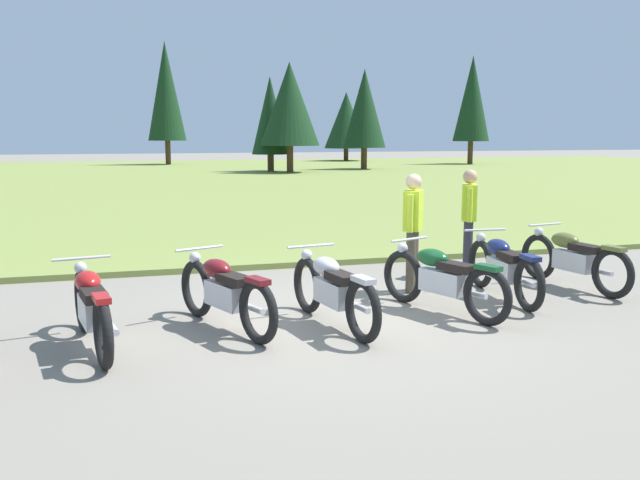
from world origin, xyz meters
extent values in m
plane|color=gray|center=(0.00, 0.00, 0.00)|extent=(140.00, 140.00, 0.00)
cube|color=olive|center=(0.00, 25.31, 0.05)|extent=(80.00, 44.00, 0.10)
cylinder|color=#47331E|center=(11.44, 31.04, 0.69)|extent=(0.36, 0.36, 1.38)
cone|color=#143319|center=(11.44, 31.04, 3.66)|extent=(2.55, 2.55, 4.57)
cylinder|color=#47331E|center=(5.62, 30.32, 0.53)|extent=(0.36, 0.36, 1.05)
cone|color=#143319|center=(5.62, 30.32, 3.20)|extent=(2.09, 2.09, 4.29)
cylinder|color=#47331E|center=(6.40, 28.90, 0.78)|extent=(0.36, 0.36, 1.55)
cone|color=#143319|center=(6.40, 28.90, 3.78)|extent=(3.24, 3.24, 4.45)
cylinder|color=#47331E|center=(20.89, 35.58, 0.84)|extent=(0.36, 0.36, 1.67)
cone|color=#143319|center=(20.89, 35.58, 4.57)|extent=(2.50, 2.50, 5.80)
cylinder|color=#47331E|center=(14.28, 43.16, 0.53)|extent=(0.36, 0.36, 1.07)
cone|color=#143319|center=(14.28, 43.16, 3.20)|extent=(3.38, 3.38, 4.26)
cylinder|color=#47331E|center=(0.61, 40.51, 0.86)|extent=(0.36, 0.36, 1.72)
cone|color=#143319|center=(0.61, 40.51, 5.03)|extent=(2.56, 2.56, 6.61)
torus|color=black|center=(-2.84, 0.42, 0.35)|extent=(0.23, 0.71, 0.70)
torus|color=black|center=(-2.59, -0.95, 0.35)|extent=(0.23, 0.71, 0.70)
cube|color=silver|center=(-2.71, -0.27, 0.40)|extent=(0.31, 0.67, 0.28)
ellipsoid|color=#AD1919|center=(-2.75, -0.09, 0.68)|extent=(0.34, 0.52, 0.22)
cube|color=black|center=(-2.67, -0.48, 0.62)|extent=(0.30, 0.51, 0.10)
cube|color=#AD1919|center=(-2.59, -0.95, 0.69)|extent=(0.20, 0.34, 0.06)
cylinder|color=silver|center=(-2.82, 0.32, 0.86)|extent=(0.62, 0.15, 0.03)
sphere|color=silver|center=(-2.85, 0.44, 0.73)|extent=(0.14, 0.14, 0.14)
cylinder|color=silver|center=(-2.52, -0.54, 0.30)|extent=(0.17, 0.55, 0.07)
torus|color=black|center=(-1.54, 0.71, 0.35)|extent=(0.35, 0.69, 0.70)
torus|color=black|center=(-1.02, -0.59, 0.35)|extent=(0.35, 0.69, 0.70)
cube|color=silver|center=(-1.28, 0.06, 0.40)|extent=(0.42, 0.67, 0.28)
ellipsoid|color=maroon|center=(-1.35, 0.23, 0.68)|extent=(0.42, 0.54, 0.22)
cube|color=black|center=(-1.20, -0.14, 0.62)|extent=(0.38, 0.53, 0.10)
cube|color=maroon|center=(-1.02, -0.59, 0.69)|extent=(0.25, 0.35, 0.06)
cylinder|color=silver|center=(-1.50, 0.62, 0.86)|extent=(0.59, 0.26, 0.03)
sphere|color=silver|center=(-1.55, 0.73, 0.73)|extent=(0.14, 0.14, 0.14)
cylinder|color=silver|center=(-1.04, -0.17, 0.30)|extent=(0.27, 0.54, 0.07)
torus|color=black|center=(-0.19, 0.52, 0.35)|extent=(0.22, 0.71, 0.70)
torus|color=black|center=(0.06, -0.86, 0.35)|extent=(0.22, 0.71, 0.70)
cube|color=silver|center=(-0.06, -0.17, 0.40)|extent=(0.31, 0.67, 0.28)
ellipsoid|color=#B7B7BC|center=(-0.09, 0.01, 0.68)|extent=(0.34, 0.52, 0.22)
cube|color=black|center=(-0.02, -0.38, 0.62)|extent=(0.30, 0.51, 0.10)
cube|color=#B7B7BC|center=(0.06, -0.86, 0.69)|extent=(0.19, 0.34, 0.06)
cylinder|color=silver|center=(-0.17, 0.42, 0.86)|extent=(0.62, 0.14, 0.03)
sphere|color=silver|center=(-0.19, 0.54, 0.73)|extent=(0.14, 0.14, 0.14)
cylinder|color=silver|center=(0.13, -0.44, 0.30)|extent=(0.17, 0.55, 0.07)
torus|color=black|center=(1.17, 0.68, 0.35)|extent=(0.35, 0.69, 0.70)
torus|color=black|center=(1.67, -0.63, 0.35)|extent=(0.35, 0.69, 0.70)
cube|color=silver|center=(1.42, 0.02, 0.40)|extent=(0.42, 0.67, 0.28)
ellipsoid|color=#144C23|center=(1.35, 0.19, 0.68)|extent=(0.42, 0.54, 0.22)
cube|color=black|center=(1.50, -0.18, 0.62)|extent=(0.38, 0.53, 0.10)
cube|color=#144C23|center=(1.67, -0.63, 0.69)|extent=(0.25, 0.35, 0.06)
cylinder|color=silver|center=(1.20, 0.58, 0.86)|extent=(0.59, 0.25, 0.03)
sphere|color=silver|center=(1.16, 0.69, 0.73)|extent=(0.14, 0.14, 0.14)
cylinder|color=silver|center=(1.66, -0.21, 0.30)|extent=(0.26, 0.54, 0.07)
torus|color=black|center=(2.60, 1.19, 0.35)|extent=(0.15, 0.71, 0.70)
torus|color=black|center=(2.50, -0.21, 0.35)|extent=(0.15, 0.71, 0.70)
cube|color=silver|center=(2.55, 0.49, 0.40)|extent=(0.24, 0.65, 0.28)
ellipsoid|color=navy|center=(2.56, 0.67, 0.68)|extent=(0.29, 0.50, 0.22)
cube|color=black|center=(2.53, 0.27, 0.62)|extent=(0.25, 0.49, 0.10)
cube|color=navy|center=(2.50, -0.21, 0.69)|extent=(0.16, 0.33, 0.06)
cylinder|color=silver|center=(2.59, 1.09, 0.86)|extent=(0.62, 0.07, 0.03)
sphere|color=silver|center=(2.60, 1.21, 0.73)|extent=(0.14, 0.14, 0.14)
cylinder|color=silver|center=(2.67, 0.18, 0.30)|extent=(0.11, 0.55, 0.07)
torus|color=black|center=(3.74, 1.46, 0.35)|extent=(0.21, 0.71, 0.70)
torus|color=black|center=(3.97, 0.08, 0.35)|extent=(0.21, 0.71, 0.70)
cube|color=silver|center=(3.86, 0.77, 0.40)|extent=(0.30, 0.66, 0.28)
ellipsoid|color=brown|center=(3.83, 0.95, 0.68)|extent=(0.34, 0.52, 0.22)
cube|color=black|center=(3.89, 0.55, 0.62)|extent=(0.30, 0.51, 0.10)
cube|color=brown|center=(3.97, 0.08, 0.69)|extent=(0.19, 0.34, 0.06)
cylinder|color=silver|center=(3.76, 1.36, 0.86)|extent=(0.62, 0.13, 0.03)
sphere|color=silver|center=(3.74, 1.48, 0.73)|extent=(0.14, 0.14, 0.14)
cylinder|color=silver|center=(4.04, 0.50, 0.30)|extent=(0.16, 0.55, 0.07)
cylinder|color=#4C4233|center=(1.48, 1.15, 0.44)|extent=(0.14, 0.14, 0.88)
cylinder|color=#4C4233|center=(1.58, 1.30, 0.44)|extent=(0.14, 0.14, 0.88)
cube|color=#C6E52D|center=(1.53, 1.22, 1.16)|extent=(0.38, 0.42, 0.56)
sphere|color=beige|center=(1.53, 1.22, 1.56)|extent=(0.22, 0.22, 0.22)
cylinder|color=#C6E52D|center=(1.40, 1.03, 1.14)|extent=(0.09, 0.09, 0.52)
cylinder|color=#C6E52D|center=(1.66, 1.41, 1.14)|extent=(0.09, 0.09, 0.52)
cylinder|color=#2D2D38|center=(2.78, 1.92, 0.44)|extent=(0.14, 0.14, 0.88)
cylinder|color=#2D2D38|center=(2.86, 2.08, 0.44)|extent=(0.14, 0.14, 0.88)
cube|color=#C6E52D|center=(2.82, 2.00, 1.16)|extent=(0.36, 0.42, 0.56)
sphere|color=tan|center=(2.82, 2.00, 1.56)|extent=(0.22, 0.22, 0.22)
cylinder|color=#C6E52D|center=(2.72, 1.79, 1.14)|extent=(0.09, 0.09, 0.52)
cylinder|color=#C6E52D|center=(2.92, 2.21, 1.14)|extent=(0.09, 0.09, 0.52)
camera|label=1|loc=(-2.33, -7.53, 2.23)|focal=38.33mm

